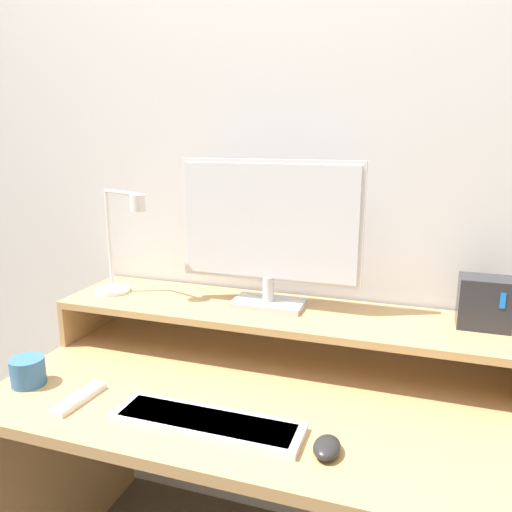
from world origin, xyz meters
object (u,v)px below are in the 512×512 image
mouse (327,447)px  remote_control (79,398)px  router_dock (484,303)px  mug (28,371)px  desk_lamp (121,249)px  monitor (269,229)px  keyboard (206,422)px

mouse → remote_control: size_ratio=0.52×
router_dock → mug: size_ratio=1.55×
mouse → desk_lamp: bearing=151.8°
remote_control → mug: mug is taller
monitor → desk_lamp: 0.49m
router_dock → desk_lamp: bearing=-176.1°
mug → monitor: bearing=36.2°
keyboard → mug: mug is taller
keyboard → mug: 0.54m
desk_lamp → remote_control: (0.11, -0.39, -0.30)m
desk_lamp → keyboard: bearing=-39.9°
router_dock → mouse: bearing=-125.0°
desk_lamp → remote_control: bearing=-74.2°
desk_lamp → mug: size_ratio=3.78×
mouse → mug: bearing=176.9°
keyboard → mouse: 0.29m
desk_lamp → keyboard: (0.47, -0.39, -0.29)m
monitor → keyboard: size_ratio=1.21×
mouse → router_dock: bearing=55.0°
desk_lamp → remote_control: size_ratio=2.07×
keyboard → mouse: size_ratio=5.29×
keyboard → desk_lamp: bearing=140.1°
router_dock → remote_control: (-0.97, -0.46, -0.21)m
remote_control → mug: (-0.19, 0.03, 0.03)m
monitor → remote_control: 0.69m
monitor → mouse: monitor is taller
router_dock → keyboard: 0.80m
router_dock → monitor: bearing=-177.8°
router_dock → keyboard: bearing=-143.2°
mouse → remote_control: bearing=178.8°
desk_lamp → router_dock: desk_lamp is taller
mug → remote_control: bearing=-9.5°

